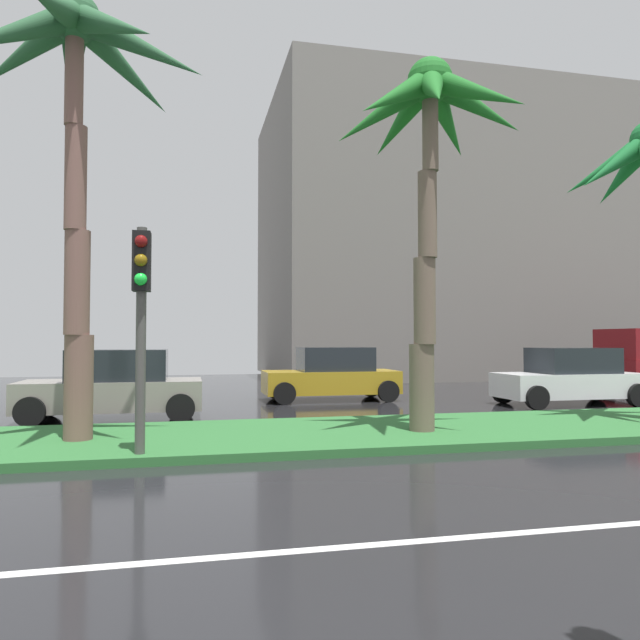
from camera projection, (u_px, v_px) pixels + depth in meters
The scene contains 7 objects.
palm_tree_centre at pixel (78, 82), 10.61m from camera, with size 4.62×4.86×8.16m.
palm_tree_centre_right at pixel (429, 135), 11.61m from camera, with size 4.08×4.05×7.44m.
traffic_signal_median_right at pixel (141, 297), 9.31m from camera, with size 0.28×0.43×3.62m.
car_in_traffic_third at pixel (114, 386), 14.36m from camera, with size 4.30×2.02×1.72m.
car_in_traffic_fourth at pixel (332, 375), 18.83m from camera, with size 4.30×2.02×1.72m.
car_in_traffic_fifth at pixel (570, 377), 17.55m from camera, with size 4.30×2.02×1.72m.
building_far_right at pixel (432, 243), 33.61m from camera, with size 18.69×12.84×15.11m.
Camera 1 is at (5.34, -3.38, 1.96)m, focal length 32.69 mm.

